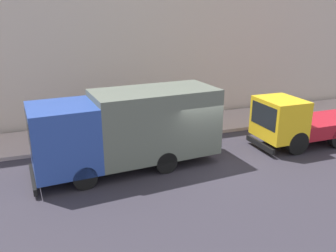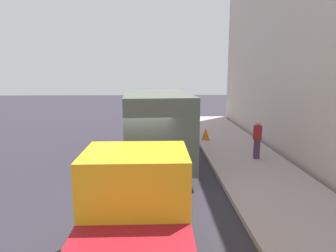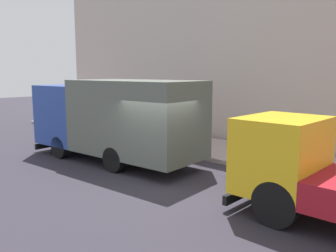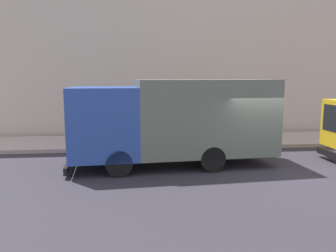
# 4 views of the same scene
# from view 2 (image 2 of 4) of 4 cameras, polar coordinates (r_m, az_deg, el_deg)

# --- Properties ---
(ground) EXTENTS (80.00, 80.00, 0.00)m
(ground) POSITION_cam_2_polar(r_m,az_deg,el_deg) (10.56, -6.27, -11.47)
(ground) COLOR #2F2B35
(sidewalk) EXTENTS (3.37, 30.00, 0.16)m
(sidewalk) POSITION_cam_2_polar(r_m,az_deg,el_deg) (11.20, 18.78, -10.23)
(sidewalk) COLOR #B39E9C
(sidewalk) RESTS_ON ground
(large_utility_truck) EXTENTS (3.00, 7.49, 3.10)m
(large_utility_truck) POSITION_cam_2_polar(r_m,az_deg,el_deg) (12.97, -2.62, 0.56)
(large_utility_truck) COLOR #28469C
(large_utility_truck) RESTS_ON ground
(small_flatbed_truck) EXTENTS (2.14, 5.53, 2.33)m
(small_flatbed_truck) POSITION_cam_2_polar(r_m,az_deg,el_deg) (5.52, -6.97, -20.40)
(small_flatbed_truck) COLOR yellow
(small_flatbed_truck) RESTS_ON ground
(pedestrian_walking) EXTENTS (0.47, 0.47, 1.70)m
(pedestrian_walking) POSITION_cam_2_polar(r_m,az_deg,el_deg) (13.49, 16.77, -2.29)
(pedestrian_walking) COLOR #493149
(pedestrian_walking) RESTS_ON sidewalk
(traffic_cone_orange) EXTENTS (0.47, 0.47, 0.67)m
(traffic_cone_orange) POSITION_cam_2_polar(r_m,az_deg,el_deg) (16.72, 7.25, -1.47)
(traffic_cone_orange) COLOR orange
(traffic_cone_orange) RESTS_ON sidewalk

